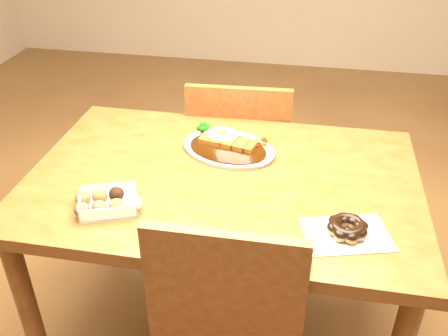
% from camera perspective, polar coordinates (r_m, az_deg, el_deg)
% --- Properties ---
extents(table, '(1.20, 0.80, 0.75)m').
position_cam_1_polar(table, '(1.60, -0.14, -3.90)').
color(table, '#523010').
rests_on(table, ground).
extents(chair_far, '(0.44, 0.44, 0.87)m').
position_cam_1_polar(chair_far, '(2.13, 1.87, 0.78)').
color(chair_far, '#523010').
rests_on(chair_far, ground).
extents(katsu_curry_plate, '(0.36, 0.30, 0.06)m').
position_cam_1_polar(katsu_curry_plate, '(1.67, 0.41, 2.57)').
color(katsu_curry_plate, white).
rests_on(katsu_curry_plate, table).
extents(donut_box, '(0.19, 0.17, 0.04)m').
position_cam_1_polar(donut_box, '(1.43, -13.26, -3.79)').
color(donut_box, white).
rests_on(donut_box, table).
extents(pon_de_ring, '(0.25, 0.21, 0.04)m').
position_cam_1_polar(pon_de_ring, '(1.34, 13.91, -6.71)').
color(pon_de_ring, silver).
rests_on(pon_de_ring, table).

